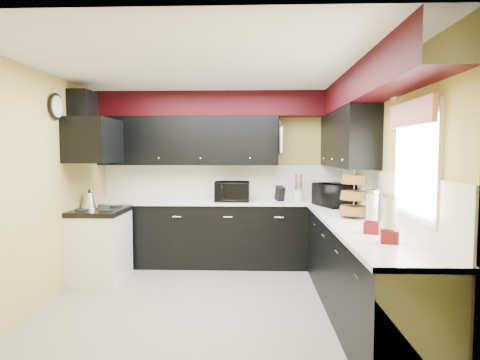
# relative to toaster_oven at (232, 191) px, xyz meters

# --- Properties ---
(ground) EXTENTS (3.60, 3.60, 0.00)m
(ground) POSITION_rel_toaster_oven_xyz_m (-0.15, -1.43, -1.08)
(ground) COLOR gray
(ground) RESTS_ON ground
(wall_back) EXTENTS (3.60, 0.06, 2.50)m
(wall_back) POSITION_rel_toaster_oven_xyz_m (-0.15, 0.37, 0.17)
(wall_back) COLOR #E0C666
(wall_back) RESTS_ON ground
(wall_right) EXTENTS (0.06, 3.60, 2.50)m
(wall_right) POSITION_rel_toaster_oven_xyz_m (1.65, -1.43, 0.17)
(wall_right) COLOR #E0C666
(wall_right) RESTS_ON ground
(wall_left) EXTENTS (0.06, 3.60, 2.50)m
(wall_left) POSITION_rel_toaster_oven_xyz_m (-1.95, -1.43, 0.17)
(wall_left) COLOR #E0C666
(wall_left) RESTS_ON ground
(ceiling) EXTENTS (3.60, 3.60, 0.06)m
(ceiling) POSITION_rel_toaster_oven_xyz_m (-0.15, -1.43, 1.42)
(ceiling) COLOR white
(ceiling) RESTS_ON wall_back
(cab_back) EXTENTS (3.60, 0.60, 0.90)m
(cab_back) POSITION_rel_toaster_oven_xyz_m (-0.15, 0.07, -0.63)
(cab_back) COLOR black
(cab_back) RESTS_ON ground
(cab_right) EXTENTS (0.60, 3.00, 0.90)m
(cab_right) POSITION_rel_toaster_oven_xyz_m (1.35, -1.73, -0.63)
(cab_right) COLOR black
(cab_right) RESTS_ON ground
(counter_back) EXTENTS (3.62, 0.64, 0.04)m
(counter_back) POSITION_rel_toaster_oven_xyz_m (-0.15, 0.07, -0.16)
(counter_back) COLOR white
(counter_back) RESTS_ON cab_back
(counter_right) EXTENTS (0.64, 3.02, 0.04)m
(counter_right) POSITION_rel_toaster_oven_xyz_m (1.35, -1.73, -0.16)
(counter_right) COLOR white
(counter_right) RESTS_ON cab_right
(splash_back) EXTENTS (3.60, 0.02, 0.50)m
(splash_back) POSITION_rel_toaster_oven_xyz_m (-0.15, 0.36, 0.11)
(splash_back) COLOR white
(splash_back) RESTS_ON counter_back
(splash_right) EXTENTS (0.02, 3.60, 0.50)m
(splash_right) POSITION_rel_toaster_oven_xyz_m (1.64, -1.43, 0.11)
(splash_right) COLOR white
(splash_right) RESTS_ON counter_right
(upper_back) EXTENTS (2.60, 0.35, 0.70)m
(upper_back) POSITION_rel_toaster_oven_xyz_m (-0.65, 0.20, 0.72)
(upper_back) COLOR black
(upper_back) RESTS_ON wall_back
(upper_right) EXTENTS (0.35, 1.80, 0.70)m
(upper_right) POSITION_rel_toaster_oven_xyz_m (1.48, -0.53, 0.72)
(upper_right) COLOR black
(upper_right) RESTS_ON wall_right
(soffit_back) EXTENTS (3.60, 0.36, 0.35)m
(soffit_back) POSITION_rel_toaster_oven_xyz_m (-0.15, 0.19, 1.25)
(soffit_back) COLOR black
(soffit_back) RESTS_ON wall_back
(soffit_right) EXTENTS (0.36, 3.24, 0.35)m
(soffit_right) POSITION_rel_toaster_oven_xyz_m (1.47, -1.61, 1.25)
(soffit_right) COLOR black
(soffit_right) RESTS_ON wall_right
(stove) EXTENTS (0.60, 0.75, 0.86)m
(stove) POSITION_rel_toaster_oven_xyz_m (-1.65, -0.68, -0.65)
(stove) COLOR white
(stove) RESTS_ON ground
(cooktop) EXTENTS (0.62, 0.77, 0.06)m
(cooktop) POSITION_rel_toaster_oven_xyz_m (-1.65, -0.68, -0.19)
(cooktop) COLOR black
(cooktop) RESTS_ON stove
(hood) EXTENTS (0.50, 0.78, 0.55)m
(hood) POSITION_rel_toaster_oven_xyz_m (-1.70, -0.68, 0.70)
(hood) COLOR black
(hood) RESTS_ON wall_left
(hood_duct) EXTENTS (0.24, 0.40, 0.40)m
(hood_duct) POSITION_rel_toaster_oven_xyz_m (-1.83, -0.68, 1.12)
(hood_duct) COLOR black
(hood_duct) RESTS_ON wall_left
(window) EXTENTS (0.03, 0.86, 0.96)m
(window) POSITION_rel_toaster_oven_xyz_m (1.64, -2.33, 0.47)
(window) COLOR white
(window) RESTS_ON wall_right
(valance) EXTENTS (0.04, 0.88, 0.20)m
(valance) POSITION_rel_toaster_oven_xyz_m (1.58, -2.33, 0.87)
(valance) COLOR red
(valance) RESTS_ON wall_right
(pan_top) EXTENTS (0.03, 0.22, 0.40)m
(pan_top) POSITION_rel_toaster_oven_xyz_m (0.67, 0.12, 0.92)
(pan_top) COLOR black
(pan_top) RESTS_ON upper_back
(pan_mid) EXTENTS (0.03, 0.28, 0.46)m
(pan_mid) POSITION_rel_toaster_oven_xyz_m (0.67, -0.01, 0.67)
(pan_mid) COLOR black
(pan_mid) RESTS_ON upper_back
(pan_low) EXTENTS (0.03, 0.24, 0.42)m
(pan_low) POSITION_rel_toaster_oven_xyz_m (0.67, 0.25, 0.64)
(pan_low) COLOR black
(pan_low) RESTS_ON upper_back
(cut_board) EXTENTS (0.03, 0.26, 0.35)m
(cut_board) POSITION_rel_toaster_oven_xyz_m (0.68, -0.13, 0.72)
(cut_board) COLOR white
(cut_board) RESTS_ON upper_back
(baskets) EXTENTS (0.27, 0.27, 0.50)m
(baskets) POSITION_rel_toaster_oven_xyz_m (1.37, -1.38, 0.10)
(baskets) COLOR brown
(baskets) RESTS_ON upper_right
(clock) EXTENTS (0.03, 0.30, 0.30)m
(clock) POSITION_rel_toaster_oven_xyz_m (-1.92, -1.18, 1.07)
(clock) COLOR black
(clock) RESTS_ON wall_left
(deco_plate) EXTENTS (0.03, 0.24, 0.24)m
(deco_plate) POSITION_rel_toaster_oven_xyz_m (1.62, -1.78, 1.17)
(deco_plate) COLOR white
(deco_plate) RESTS_ON wall_right
(toaster_oven) EXTENTS (0.48, 0.40, 0.28)m
(toaster_oven) POSITION_rel_toaster_oven_xyz_m (0.00, 0.00, 0.00)
(toaster_oven) COLOR black
(toaster_oven) RESTS_ON counter_back
(microwave) EXTENTS (0.52, 0.63, 0.30)m
(microwave) POSITION_rel_toaster_oven_xyz_m (1.34, -0.49, 0.01)
(microwave) COLOR black
(microwave) RESTS_ON counter_right
(utensil_crock) EXTENTS (0.18, 0.18, 0.15)m
(utensil_crock) POSITION_rel_toaster_oven_xyz_m (0.95, 0.11, -0.06)
(utensil_crock) COLOR silver
(utensil_crock) RESTS_ON counter_back
(knife_block) EXTENTS (0.14, 0.16, 0.21)m
(knife_block) POSITION_rel_toaster_oven_xyz_m (0.68, 0.06, -0.03)
(knife_block) COLOR black
(knife_block) RESTS_ON counter_back
(kettle) EXTENTS (0.23, 0.23, 0.19)m
(kettle) POSITION_rel_toaster_oven_xyz_m (-1.83, -0.55, -0.06)
(kettle) COLOR silver
(kettle) RESTS_ON cooktop
(dispenser_a) EXTENTS (0.16, 0.16, 0.33)m
(dispenser_a) POSITION_rel_toaster_oven_xyz_m (1.32, -2.21, 0.03)
(dispenser_a) COLOR maroon
(dispenser_a) RESTS_ON counter_right
(dispenser_b) EXTENTS (0.15, 0.15, 0.34)m
(dispenser_b) POSITION_rel_toaster_oven_xyz_m (1.35, -2.56, 0.03)
(dispenser_b) COLOR #730005
(dispenser_b) RESTS_ON counter_right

